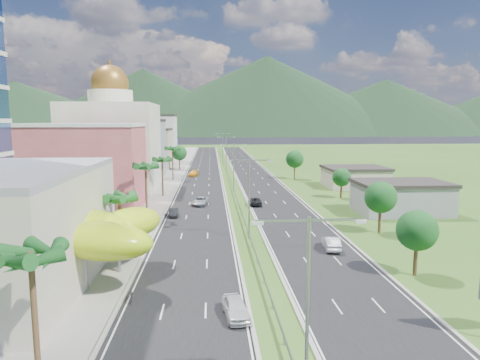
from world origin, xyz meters
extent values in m
plane|color=#2D5119|center=(0.00, 0.00, 0.00)|extent=(500.00, 500.00, 0.00)
cube|color=black|center=(-7.50, 90.00, 0.02)|extent=(11.00, 260.00, 0.04)
cube|color=black|center=(7.50, 90.00, 0.02)|extent=(11.00, 260.00, 0.04)
cube|color=gray|center=(-17.00, 90.00, 0.06)|extent=(7.00, 260.00, 0.12)
cube|color=gray|center=(0.00, 72.00, 0.62)|extent=(0.08, 216.00, 0.28)
cube|color=gray|center=(0.00, 174.00, 0.35)|extent=(0.10, 0.12, 0.70)
cylinder|color=gray|center=(0.00, -25.00, 5.50)|extent=(0.20, 0.20, 11.00)
cube|color=gray|center=(-1.44, -25.00, 10.80)|extent=(2.88, 0.12, 0.12)
cube|color=gray|center=(1.44, -25.00, 10.80)|extent=(2.88, 0.12, 0.12)
cube|color=silver|center=(-2.72, -25.00, 10.70)|extent=(0.60, 0.25, 0.18)
cube|color=silver|center=(2.72, -25.00, 10.70)|extent=(0.60, 0.25, 0.18)
cylinder|color=gray|center=(0.00, 10.00, 5.50)|extent=(0.20, 0.20, 11.00)
cube|color=gray|center=(-1.44, 10.00, 10.80)|extent=(2.88, 0.12, 0.12)
cube|color=gray|center=(1.44, 10.00, 10.80)|extent=(2.88, 0.12, 0.12)
cube|color=silver|center=(-2.72, 10.00, 10.70)|extent=(0.60, 0.25, 0.18)
cube|color=silver|center=(2.72, 10.00, 10.70)|extent=(0.60, 0.25, 0.18)
cylinder|color=gray|center=(0.00, 50.00, 5.50)|extent=(0.20, 0.20, 11.00)
cube|color=gray|center=(-1.44, 50.00, 10.80)|extent=(2.88, 0.12, 0.12)
cube|color=gray|center=(1.44, 50.00, 10.80)|extent=(2.88, 0.12, 0.12)
cube|color=silver|center=(-2.72, 50.00, 10.70)|extent=(0.60, 0.25, 0.18)
cube|color=silver|center=(2.72, 50.00, 10.70)|extent=(0.60, 0.25, 0.18)
cylinder|color=gray|center=(0.00, 95.00, 5.50)|extent=(0.20, 0.20, 11.00)
cube|color=gray|center=(-1.44, 95.00, 10.80)|extent=(2.88, 0.12, 0.12)
cube|color=gray|center=(1.44, 95.00, 10.80)|extent=(2.88, 0.12, 0.12)
cube|color=silver|center=(-2.72, 95.00, 10.70)|extent=(0.60, 0.25, 0.18)
cube|color=silver|center=(2.72, 95.00, 10.70)|extent=(0.60, 0.25, 0.18)
cylinder|color=gray|center=(0.00, 140.00, 5.50)|extent=(0.20, 0.20, 11.00)
cube|color=gray|center=(-1.44, 140.00, 10.80)|extent=(2.88, 0.12, 0.12)
cube|color=gray|center=(1.44, 140.00, 10.80)|extent=(2.88, 0.12, 0.12)
cube|color=silver|center=(-2.72, 140.00, 10.70)|extent=(0.60, 0.25, 0.18)
cube|color=silver|center=(2.72, 140.00, 10.70)|extent=(0.60, 0.25, 0.18)
cylinder|color=gray|center=(-24.00, -2.00, 2.00)|extent=(0.50, 0.50, 4.00)
cylinder|color=gray|center=(-17.00, -7.00, 2.00)|extent=(0.50, 0.50, 4.00)
cylinder|color=gray|center=(-21.00, -10.00, 2.00)|extent=(0.50, 0.50, 4.00)
cylinder|color=gray|center=(-15.00, -2.00, 2.00)|extent=(0.50, 0.50, 4.00)
cube|color=#B44A52|center=(-28.00, 32.00, 7.50)|extent=(20.00, 15.00, 15.00)
cube|color=beige|center=(-28.00, 55.00, 10.00)|extent=(20.00, 20.00, 20.00)
cylinder|color=beige|center=(-28.00, 55.00, 21.50)|extent=(10.00, 10.00, 3.00)
sphere|color=brown|center=(-28.00, 55.00, 24.50)|extent=(8.40, 8.40, 8.40)
cube|color=gray|center=(-27.00, 80.00, 8.00)|extent=(16.00, 15.00, 16.00)
cube|color=#B6A796|center=(-27.00, 102.00, 6.50)|extent=(16.00, 15.00, 13.00)
cube|color=silver|center=(-27.00, 125.00, 9.00)|extent=(16.00, 15.00, 18.00)
cube|color=gray|center=(28.00, 25.00, 2.50)|extent=(15.00, 10.00, 5.00)
cube|color=#B6A796|center=(30.00, 55.00, 2.20)|extent=(14.00, 12.00, 4.40)
cylinder|color=#47301C|center=(-15.50, -22.00, 4.25)|extent=(0.36, 0.36, 8.50)
cylinder|color=#47301C|center=(-15.50, 2.00, 3.75)|extent=(0.36, 0.36, 7.50)
cylinder|color=#47301C|center=(-15.50, 22.00, 4.50)|extent=(0.36, 0.36, 9.00)
cylinder|color=#47301C|center=(-15.50, 45.00, 4.00)|extent=(0.36, 0.36, 8.00)
cylinder|color=#47301C|center=(-15.50, 70.00, 4.40)|extent=(0.36, 0.36, 8.80)
cylinder|color=#47301C|center=(-15.50, 95.00, 2.45)|extent=(0.40, 0.40, 4.90)
sphere|color=#184E1D|center=(-15.50, 95.00, 5.60)|extent=(4.90, 4.90, 4.90)
cylinder|color=#47301C|center=(16.00, -5.00, 2.10)|extent=(0.40, 0.40, 4.20)
sphere|color=#184E1D|center=(16.00, -5.00, 4.80)|extent=(4.20, 4.20, 4.20)
cylinder|color=#47301C|center=(19.00, 12.00, 2.27)|extent=(0.40, 0.40, 4.55)
sphere|color=#184E1D|center=(19.00, 12.00, 5.20)|extent=(4.55, 4.55, 4.55)
cylinder|color=#47301C|center=(22.00, 40.00, 1.92)|extent=(0.40, 0.40, 3.85)
sphere|color=#184E1D|center=(22.00, 40.00, 4.40)|extent=(3.85, 3.85, 3.85)
cylinder|color=#47301C|center=(18.00, 70.00, 2.45)|extent=(0.40, 0.40, 4.90)
sphere|color=#184E1D|center=(18.00, 70.00, 5.60)|extent=(4.90, 4.90, 4.90)
imported|color=silver|center=(-3.20, -13.38, 0.83)|extent=(2.42, 4.81, 1.57)
imported|color=black|center=(-11.49, 24.69, 0.72)|extent=(1.53, 4.14, 1.35)
imported|color=#A8ABB0|center=(-7.21, 34.35, 0.80)|extent=(3.45, 5.85, 1.53)
imported|color=orange|center=(-10.26, 78.47, 0.83)|extent=(3.02, 5.73, 1.58)
imported|color=#B1B5BA|center=(9.80, 4.46, 0.86)|extent=(2.21, 5.10, 1.63)
imported|color=black|center=(3.20, 33.56, 0.76)|extent=(2.66, 5.31, 1.44)
imported|color=black|center=(-12.30, -9.66, 0.69)|extent=(0.92, 2.10, 1.30)
camera|label=1|loc=(-5.10, -46.47, 15.91)|focal=32.00mm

